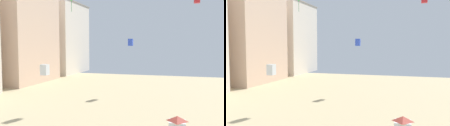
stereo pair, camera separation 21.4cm
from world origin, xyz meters
TOP-DOWN VIEW (x-y plane):
  - boardwalk_hotel_mid at (-27.32, 41.87)m, footprint 16.96×14.45m
  - boardwalk_hotel_far at (-27.32, 59.62)m, footprint 16.81×15.36m
  - lifeguard_stand at (7.04, 17.29)m, footprint 1.10×1.10m
  - kite_white_box at (-4.61, 19.71)m, footprint 0.61×0.61m
  - kite_blue_box at (-0.61, 38.45)m, footprint 0.72×0.72m

SIDE VIEW (x-z plane):
  - lifeguard_stand at x=7.04m, z-range 0.56..3.11m
  - kite_white_box at x=-4.61m, z-range 4.66..5.63m
  - kite_blue_box at x=-0.61m, z-range 7.30..8.43m
  - boardwalk_hotel_far at x=-27.32m, z-range 0.01..18.68m
  - boardwalk_hotel_mid at x=-27.32m, z-range 0.01..19.51m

